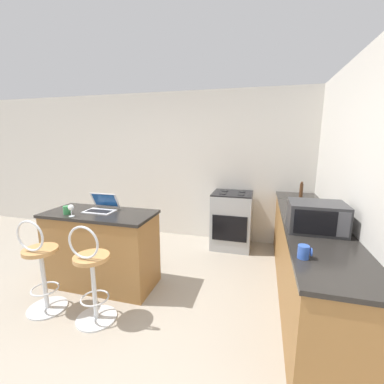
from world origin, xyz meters
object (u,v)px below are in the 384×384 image
object	(u,v)px
bar_stool_near	(41,268)
stove_range	(232,220)
bar_stool_far	(92,276)
mug_blue	(304,252)
pepper_mill	(301,190)
wine_glass_tall	(71,208)
microwave	(316,217)
laptop	(102,206)
mug_green	(67,210)

from	to	relation	value
bar_stool_near	stove_range	distance (m)	2.77
bar_stool_far	stove_range	size ratio (longest dim) A/B	1.09
bar_stool_near	mug_blue	size ratio (longest dim) A/B	10.30
stove_range	pepper_mill	xyz separation A→B (m)	(1.01, -0.15, 0.59)
bar_stool_near	wine_glass_tall	xyz separation A→B (m)	(0.10, 0.39, 0.55)
microwave	mug_blue	xyz separation A→B (m)	(-0.19, -0.65, -0.09)
bar_stool_far	wine_glass_tall	xyz separation A→B (m)	(-0.51, 0.39, 0.55)
mug_blue	wine_glass_tall	bearing A→B (deg)	169.91
laptop	wine_glass_tall	xyz separation A→B (m)	(-0.19, -0.31, 0.04)
stove_range	bar_stool_far	bearing A→B (deg)	-116.79
mug_blue	laptop	bearing A→B (deg)	161.61
bar_stool_far	stove_range	bearing A→B (deg)	63.21
bar_stool_near	mug_green	bearing A→B (deg)	91.35
mug_green	pepper_mill	bearing A→B (deg)	30.01
stove_range	wine_glass_tall	size ratio (longest dim) A/B	6.85
laptop	mug_blue	xyz separation A→B (m)	(2.19, -0.73, -0.00)
bar_stool_far	microwave	distance (m)	2.23
stove_range	pepper_mill	bearing A→B (deg)	-8.45
bar_stool_near	mug_blue	xyz separation A→B (m)	(2.48, -0.03, 0.50)
bar_stool_near	wine_glass_tall	distance (m)	0.68
microwave	wine_glass_tall	xyz separation A→B (m)	(-2.57, -0.23, -0.04)
microwave	stove_range	xyz separation A→B (m)	(-0.96, 1.56, -0.60)
stove_range	pepper_mill	distance (m)	1.18
microwave	wine_glass_tall	bearing A→B (deg)	-174.89
mug_green	stove_range	bearing A→B (deg)	45.13
bar_stool_far	stove_range	xyz separation A→B (m)	(1.10, 2.18, -0.02)
bar_stool_far	pepper_mill	bearing A→B (deg)	43.83
laptop	stove_range	size ratio (longest dim) A/B	0.38
pepper_mill	wine_glass_tall	size ratio (longest dim) A/B	1.85
pepper_mill	stove_range	bearing A→B (deg)	171.55
bar_stool_near	pepper_mill	distance (m)	3.44
bar_stool_far	laptop	size ratio (longest dim) A/B	2.89
microwave	bar_stool_near	bearing A→B (deg)	-166.98
microwave	mug_green	world-z (taller)	microwave
mug_blue	wine_glass_tall	distance (m)	2.42
microwave	mug_green	bearing A→B (deg)	-176.40
bar_stool_far	pepper_mill	distance (m)	2.98
pepper_mill	mug_green	bearing A→B (deg)	-149.99
mug_blue	wine_glass_tall	world-z (taller)	wine_glass_tall
bar_stool_near	bar_stool_far	distance (m)	0.61
bar_stool_far	wine_glass_tall	size ratio (longest dim) A/B	7.45
laptop	microwave	world-z (taller)	microwave
bar_stool_far	wine_glass_tall	distance (m)	0.84
microwave	mug_green	distance (m)	2.69
laptop	stove_range	world-z (taller)	laptop
mug_blue	microwave	bearing A→B (deg)	73.60
mug_green	wine_glass_tall	bearing A→B (deg)	-28.23
pepper_mill	laptop	bearing A→B (deg)	-151.26
laptop	pepper_mill	size ratio (longest dim) A/B	1.40
bar_stool_near	laptop	bearing A→B (deg)	67.31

